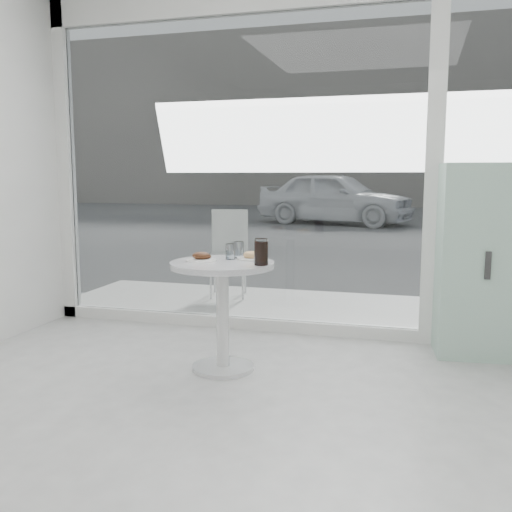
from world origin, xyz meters
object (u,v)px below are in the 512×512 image
(main_table, at_px, (222,293))
(water_tumbler_b, at_px, (239,250))
(car_white, at_px, (335,198))
(cola_glass, at_px, (261,252))
(mint_cabinet, at_px, (484,261))
(plate_donut, at_px, (252,257))
(patio_chair, at_px, (229,247))
(water_tumbler_a, at_px, (230,252))
(plate_fritter, at_px, (202,258))

(main_table, relative_size, water_tumbler_b, 6.53)
(main_table, relative_size, car_white, 0.18)
(cola_glass, bearing_deg, main_table, 168.36)
(mint_cabinet, height_order, plate_donut, mint_cabinet)
(mint_cabinet, distance_m, car_white, 12.05)
(cola_glass, bearing_deg, patio_chair, 113.43)
(main_table, relative_size, plate_donut, 3.44)
(water_tumbler_a, bearing_deg, patio_chair, 108.79)
(plate_fritter, height_order, water_tumbler_a, water_tumbler_a)
(mint_cabinet, bearing_deg, car_white, 97.96)
(plate_fritter, distance_m, plate_donut, 0.36)
(plate_fritter, bearing_deg, water_tumbler_b, 53.26)
(plate_donut, distance_m, water_tumbler_b, 0.15)
(plate_fritter, bearing_deg, car_white, 93.80)
(patio_chair, height_order, water_tumbler_a, patio_chair)
(main_table, height_order, mint_cabinet, mint_cabinet)
(water_tumbler_b, bearing_deg, plate_donut, -29.44)
(cola_glass, bearing_deg, plate_fritter, 174.03)
(water_tumbler_b, xyz_separation_m, cola_glass, (0.25, -0.30, 0.03))
(mint_cabinet, relative_size, car_white, 0.33)
(plate_donut, bearing_deg, water_tumbler_a, -166.65)
(main_table, height_order, plate_fritter, plate_fritter)
(main_table, xyz_separation_m, water_tumbler_a, (0.02, 0.13, 0.27))
(patio_chair, distance_m, water_tumbler_a, 2.24)
(cola_glass, bearing_deg, car_white, 95.76)
(plate_fritter, xyz_separation_m, plate_donut, (0.31, 0.19, -0.01))
(plate_donut, bearing_deg, mint_cabinet, 23.21)
(water_tumbler_a, height_order, cola_glass, cola_glass)
(plate_donut, bearing_deg, water_tumbler_b, 150.56)
(patio_chair, relative_size, cola_glass, 5.32)
(car_white, relative_size, plate_fritter, 20.92)
(plate_donut, height_order, water_tumbler_a, water_tumbler_a)
(water_tumbler_a, bearing_deg, plate_donut, 13.35)
(water_tumbler_a, bearing_deg, car_white, 94.57)
(car_white, height_order, water_tumbler_a, car_white)
(patio_chair, distance_m, cola_glass, 2.52)
(mint_cabinet, relative_size, patio_chair, 1.55)
(water_tumbler_b, distance_m, cola_glass, 0.39)
(patio_chair, bearing_deg, cola_glass, -79.32)
(water_tumbler_a, relative_size, cola_glass, 0.63)
(plate_fritter, height_order, water_tumbler_b, water_tumbler_b)
(plate_fritter, bearing_deg, mint_cabinet, 24.47)
(mint_cabinet, height_order, cola_glass, mint_cabinet)
(patio_chair, bearing_deg, plate_donut, -79.94)
(patio_chair, relative_size, water_tumbler_b, 7.97)
(mint_cabinet, xyz_separation_m, plate_fritter, (-1.93, -0.88, 0.07))
(car_white, bearing_deg, patio_chair, -163.98)
(car_white, height_order, plate_fritter, car_white)
(plate_fritter, relative_size, plate_donut, 0.94)
(car_white, bearing_deg, mint_cabinet, -152.27)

